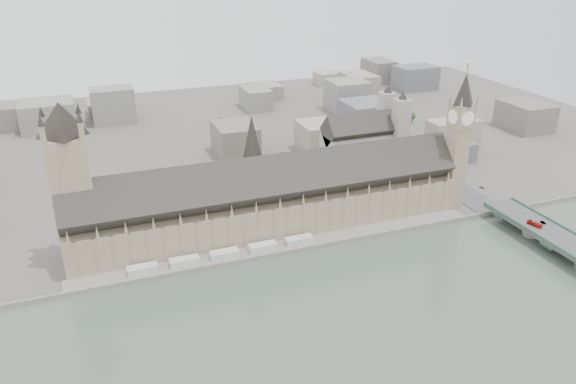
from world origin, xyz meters
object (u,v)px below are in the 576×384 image
object	(u,v)px
palace_of_westminster	(271,200)
westminster_abbey	(365,143)
car_silver	(543,222)
victoria_tower	(70,177)
red_bus_north	(535,224)
elizabeth_tower	(459,132)
car_approach	(482,188)

from	to	relation	value
palace_of_westminster	westminster_abbey	bearing A→B (deg)	34.17
palace_of_westminster	car_silver	xyz separation A→B (m)	(165.84, -73.67, -11.80)
victoria_tower	red_bus_north	xyz separation A→B (m)	(279.78, -80.92, -43.53)
elizabeth_tower	car_silver	xyz separation A→B (m)	(27.84, -61.97, -47.18)
palace_of_westminster	westminster_abbey	xyz separation A→B (m)	(110.92, 75.30, 2.38)
palace_of_westminster	car_approach	world-z (taller)	palace_of_westminster
red_bus_north	car_approach	bearing A→B (deg)	69.13
red_bus_north	palace_of_westminster	bearing A→B (deg)	141.21
red_bus_north	car_approach	size ratio (longest dim) A/B	2.30
elizabeth_tower	car_silver	bearing A→B (deg)	-65.81
car_silver	car_approach	bearing A→B (deg)	86.70
westminster_abbey	car_approach	world-z (taller)	westminster_abbey
palace_of_westminster	victoria_tower	distance (m)	126.41
westminster_abbey	victoria_tower	bearing A→B (deg)	-163.50
car_silver	car_approach	distance (m)	62.14
elizabeth_tower	red_bus_north	size ratio (longest dim) A/B	10.53
car_approach	westminster_abbey	bearing A→B (deg)	99.67
red_bus_north	car_silver	world-z (taller)	red_bus_north
westminster_abbey	red_bus_north	size ratio (longest dim) A/B	6.66
elizabeth_tower	car_silver	world-z (taller)	elizabeth_tower
palace_of_westminster	car_silver	distance (m)	181.85
elizabeth_tower	victoria_tower	size ratio (longest dim) A/B	1.07
car_approach	red_bus_north	bearing A→B (deg)	-120.09
westminster_abbey	car_silver	size ratio (longest dim) A/B	17.06
palace_of_westminster	victoria_tower	bearing A→B (deg)	177.04
elizabeth_tower	car_approach	bearing A→B (deg)	0.35
palace_of_westminster	elizabeth_tower	size ratio (longest dim) A/B	2.47
victoria_tower	car_approach	world-z (taller)	victoria_tower
palace_of_westminster	victoria_tower	world-z (taller)	victoria_tower
westminster_abbey	palace_of_westminster	bearing A→B (deg)	-145.83
victoria_tower	car_silver	bearing A→B (deg)	-15.53
victoria_tower	westminster_abbey	distance (m)	244.79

